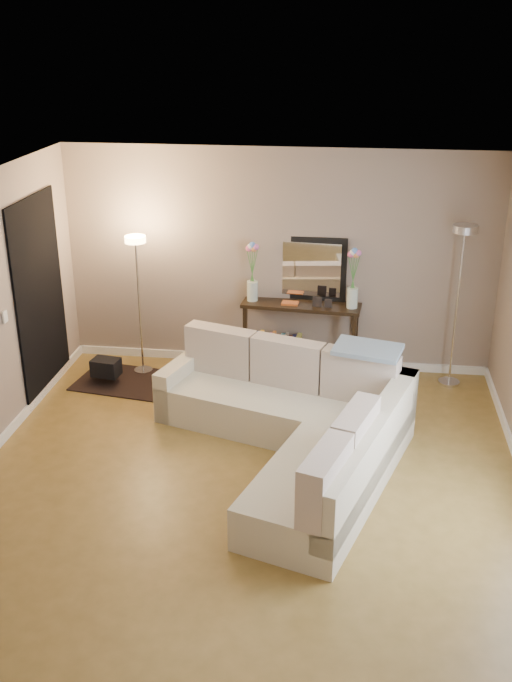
# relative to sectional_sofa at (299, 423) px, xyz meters

# --- Properties ---
(floor) EXTENTS (5.00, 5.50, 0.01)m
(floor) POSITION_rel_sectional_sofa_xyz_m (-0.43, -0.68, -0.33)
(floor) COLOR olive
(floor) RESTS_ON ground
(ceiling) EXTENTS (5.00, 5.50, 0.01)m
(ceiling) POSITION_rel_sectional_sofa_xyz_m (-0.43, -0.68, 2.28)
(ceiling) COLOR white
(ceiling) RESTS_ON ground
(wall_back) EXTENTS (5.00, 0.02, 2.60)m
(wall_back) POSITION_rel_sectional_sofa_xyz_m (-0.43, 2.08, 0.97)
(wall_back) COLOR gray
(wall_back) RESTS_ON ground
(wall_front) EXTENTS (5.00, 0.02, 2.60)m
(wall_front) POSITION_rel_sectional_sofa_xyz_m (-0.43, -3.44, 0.97)
(wall_front) COLOR gray
(wall_front) RESTS_ON ground
(baseboard_back) EXTENTS (5.00, 0.03, 0.10)m
(baseboard_back) POSITION_rel_sectional_sofa_xyz_m (-0.43, 2.06, -0.28)
(baseboard_back) COLOR white
(baseboard_back) RESTS_ON ground
(doorway) EXTENTS (0.02, 1.20, 2.20)m
(doorway) POSITION_rel_sectional_sofa_xyz_m (-2.91, 1.02, 0.77)
(doorway) COLOR black
(doorway) RESTS_ON ground
(switch_plate) EXTENTS (0.02, 0.08, 0.12)m
(switch_plate) POSITION_rel_sectional_sofa_xyz_m (-2.91, 0.17, 0.87)
(switch_plate) COLOR white
(switch_plate) RESTS_ON ground
(sectional_sofa) EXTENTS (2.67, 3.06, 0.89)m
(sectional_sofa) POSITION_rel_sectional_sofa_xyz_m (0.00, 0.00, 0.00)
(sectional_sofa) COLOR beige
(sectional_sofa) RESTS_ON floor
(throw_blanket) EXTENTS (0.71, 0.52, 0.08)m
(throw_blanket) POSITION_rel_sectional_sofa_xyz_m (0.62, 0.45, 0.61)
(throw_blanket) COLOR gray
(throw_blanket) RESTS_ON sectional_sofa
(console_table) EXTENTS (1.40, 0.48, 0.85)m
(console_table) POSITION_rel_sectional_sofa_xyz_m (-0.22, 1.91, 0.15)
(console_table) COLOR black
(console_table) RESTS_ON floor
(leaning_mirror) EXTENTS (0.97, 0.12, 0.76)m
(leaning_mirror) POSITION_rel_sectional_sofa_xyz_m (-0.12, 2.08, 0.89)
(leaning_mirror) COLOR black
(leaning_mirror) RESTS_ON console_table
(table_decor) EXTENTS (0.58, 0.14, 0.14)m
(table_decor) POSITION_rel_sectional_sofa_xyz_m (-0.14, 1.86, 0.53)
(table_decor) COLOR #CB5C23
(table_decor) RESTS_ON console_table
(flower_vase_left) EXTENTS (0.16, 0.14, 0.72)m
(flower_vase_left) POSITION_rel_sectional_sofa_xyz_m (-0.72, 1.95, 0.80)
(flower_vase_left) COLOR silver
(flower_vase_left) RESTS_ON console_table
(flower_vase_right) EXTENTS (0.16, 0.14, 0.72)m
(flower_vase_right) POSITION_rel_sectional_sofa_xyz_m (0.44, 1.86, 0.80)
(flower_vase_right) COLOR silver
(flower_vase_right) RESTS_ON console_table
(floor_lamp_lit) EXTENTS (0.27, 0.27, 1.66)m
(floor_lamp_lit) POSITION_rel_sectional_sofa_xyz_m (-1.99, 1.62, 0.84)
(floor_lamp_lit) COLOR silver
(floor_lamp_lit) RESTS_ON floor
(floor_lamp_unlit) EXTENTS (0.31, 0.31, 1.87)m
(floor_lamp_unlit) POSITION_rel_sectional_sofa_xyz_m (1.60, 1.77, 0.99)
(floor_lamp_unlit) COLOR silver
(floor_lamp_unlit) RESTS_ON floor
(charcoal_rug) EXTENTS (1.19, 0.96, 0.01)m
(charcoal_rug) POSITION_rel_sectional_sofa_xyz_m (-2.12, 1.32, -0.32)
(charcoal_rug) COLOR black
(charcoal_rug) RESTS_ON floor
(black_bag) EXTENTS (0.33, 0.26, 0.20)m
(black_bag) POSITION_rel_sectional_sofa_xyz_m (-2.32, 1.25, -0.13)
(black_bag) COLOR black
(black_bag) RESTS_ON charcoal_rug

